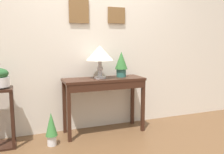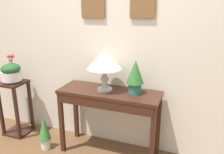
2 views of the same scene
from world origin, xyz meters
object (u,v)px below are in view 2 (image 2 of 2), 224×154
Objects in this scene: console_table at (109,102)px; planter_bowl_wide at (11,72)px; potted_plant_on_console at (135,75)px; table_lamp at (104,61)px; potted_plant_floor at (44,131)px; pedestal_stand_left at (16,108)px.

console_table is 1.34m from planter_bowl_wide.
planter_bowl_wide is at bearing -178.21° from potted_plant_on_console.
planter_bowl_wide is (-1.27, -0.02, -0.25)m from table_lamp.
potted_plant_on_console is 1.30m from potted_plant_floor.
potted_plant_floor is (0.57, -0.18, -0.63)m from planter_bowl_wide.
pedestal_stand_left is at bearing 162.20° from potted_plant_floor.
planter_bowl_wide is (-0.00, 0.00, 0.50)m from pedestal_stand_left.
pedestal_stand_left is 0.50m from planter_bowl_wide.
planter_bowl_wide is 0.82× the size of potted_plant_floor.
potted_plant_floor is (0.57, -0.18, -0.13)m from pedestal_stand_left.
table_lamp is 1.47m from pedestal_stand_left.
console_table is 0.46m from table_lamp.
potted_plant_on_console reaches higher than console_table.
potted_plant_on_console is 0.50× the size of pedestal_stand_left.
table_lamp is at bearing 15.99° from potted_plant_floor.
table_lamp is 0.36m from potted_plant_on_console.
potted_plant_on_console reaches higher than planter_bowl_wide.
potted_plant_floor is (-1.03, -0.23, -0.75)m from potted_plant_on_console.
planter_bowl_wide is at bearing -179.23° from table_lamp.
potted_plant_floor is at bearing -164.01° from table_lamp.
planter_bowl_wide is at bearing 114.38° from pedestal_stand_left.
potted_plant_floor is at bearing -17.80° from pedestal_stand_left.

